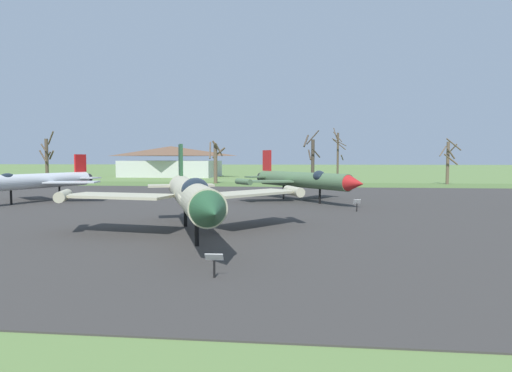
{
  "coord_description": "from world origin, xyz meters",
  "views": [
    {
      "loc": [
        5.04,
        -20.25,
        4.23
      ],
      "look_at": [
        1.06,
        17.46,
        1.82
      ],
      "focal_mm": 29.84,
      "sensor_mm": 36.0,
      "label": 1
    }
  ],
  "objects_px": {
    "jet_fighter_front_right": "(32,181)",
    "jet_fighter_rear_left": "(191,194)",
    "info_placard_rear_left": "(214,262)",
    "info_placard_rear_right": "(357,204)",
    "jet_fighter_rear_right": "(302,180)",
    "visitor_building": "(171,162)"
  },
  "relations": [
    {
      "from": "jet_fighter_front_right",
      "to": "visitor_building",
      "type": "distance_m",
      "value": 60.76
    },
    {
      "from": "info_placard_rear_left",
      "to": "info_placard_rear_right",
      "type": "bearing_deg",
      "value": 69.29
    },
    {
      "from": "jet_fighter_rear_left",
      "to": "info_placard_rear_left",
      "type": "distance_m",
      "value": 8.66
    },
    {
      "from": "jet_fighter_front_right",
      "to": "visitor_building",
      "type": "xyz_separation_m",
      "value": [
        -5.13,
        60.52,
        1.47
      ]
    },
    {
      "from": "info_placard_rear_left",
      "to": "visitor_building",
      "type": "height_order",
      "value": "visitor_building"
    },
    {
      "from": "jet_fighter_rear_left",
      "to": "jet_fighter_rear_right",
      "type": "xyz_separation_m",
      "value": [
        6.11,
        19.45,
        -0.11
      ]
    },
    {
      "from": "jet_fighter_rear_left",
      "to": "visitor_building",
      "type": "xyz_separation_m",
      "value": [
        -24.87,
        76.36,
        1.27
      ]
    },
    {
      "from": "jet_fighter_rear_left",
      "to": "info_placard_rear_left",
      "type": "xyz_separation_m",
      "value": [
        2.93,
        -7.96,
        -1.72
      ]
    },
    {
      "from": "jet_fighter_rear_left",
      "to": "visitor_building",
      "type": "bearing_deg",
      "value": 108.04
    },
    {
      "from": "info_placard_rear_left",
      "to": "info_placard_rear_right",
      "type": "relative_size",
      "value": 0.9
    },
    {
      "from": "info_placard_rear_right",
      "to": "jet_fighter_front_right",
      "type": "bearing_deg",
      "value": 172.33
    },
    {
      "from": "jet_fighter_rear_right",
      "to": "info_placard_rear_right",
      "type": "relative_size",
      "value": 13.44
    },
    {
      "from": "jet_fighter_rear_left",
      "to": "info_placard_rear_right",
      "type": "relative_size",
      "value": 15.42
    },
    {
      "from": "jet_fighter_front_right",
      "to": "info_placard_rear_right",
      "type": "xyz_separation_m",
      "value": [
        30.14,
        -4.06,
        -1.47
      ]
    },
    {
      "from": "jet_fighter_rear_left",
      "to": "info_placard_rear_right",
      "type": "xyz_separation_m",
      "value": [
        10.4,
        11.78,
        -1.67
      ]
    },
    {
      "from": "info_placard_rear_left",
      "to": "info_placard_rear_right",
      "type": "xyz_separation_m",
      "value": [
        7.46,
        19.74,
        0.05
      ]
    },
    {
      "from": "jet_fighter_front_right",
      "to": "jet_fighter_rear_left",
      "type": "bearing_deg",
      "value": -38.74
    },
    {
      "from": "info_placard_rear_left",
      "to": "jet_fighter_rear_right",
      "type": "bearing_deg",
      "value": 83.4
    },
    {
      "from": "info_placard_rear_left",
      "to": "visitor_building",
      "type": "xyz_separation_m",
      "value": [
        -27.8,
        84.32,
        2.99
      ]
    },
    {
      "from": "jet_fighter_front_right",
      "to": "visitor_building",
      "type": "bearing_deg",
      "value": 94.84
    },
    {
      "from": "jet_fighter_front_right",
      "to": "info_placard_rear_left",
      "type": "distance_m",
      "value": 32.9
    },
    {
      "from": "jet_fighter_rear_left",
      "to": "info_placard_rear_right",
      "type": "distance_m",
      "value": 15.8
    }
  ]
}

